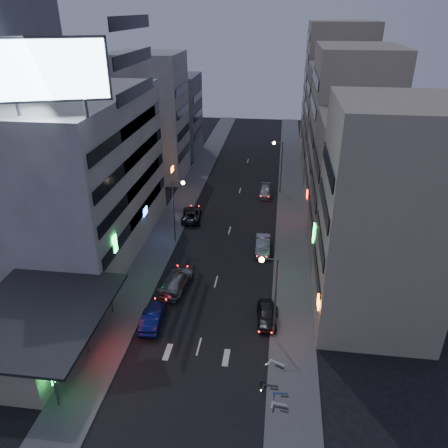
% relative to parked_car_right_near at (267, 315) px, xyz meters
% --- Properties ---
extents(ground, '(180.00, 180.00, 0.00)m').
position_rel_parked_car_right_near_xyz_m(ground, '(-5.60, -8.17, -0.73)').
color(ground, black).
rests_on(ground, ground).
extents(sidewalk_left, '(4.00, 120.00, 0.12)m').
position_rel_parked_car_right_near_xyz_m(sidewalk_left, '(-13.60, 21.83, -0.67)').
color(sidewalk_left, '#4C4C4F').
rests_on(sidewalk_left, ground).
extents(sidewalk_right, '(4.00, 120.00, 0.12)m').
position_rel_parked_car_right_near_xyz_m(sidewalk_right, '(2.40, 21.83, -0.67)').
color(sidewalk_right, '#4C4C4F').
rests_on(sidewalk_right, ground).
extents(food_court, '(11.00, 13.00, 3.88)m').
position_rel_parked_car_right_near_xyz_m(food_court, '(-19.50, -6.17, 1.25)').
color(food_court, tan).
rests_on(food_court, ground).
extents(white_building, '(14.00, 24.00, 18.00)m').
position_rel_parked_car_right_near_xyz_m(white_building, '(-22.60, 11.83, 8.27)').
color(white_building, silver).
rests_on(white_building, ground).
extents(grey_tower, '(10.00, 14.00, 34.00)m').
position_rel_parked_car_right_near_xyz_m(grey_tower, '(-31.60, 14.83, 16.27)').
color(grey_tower, gray).
rests_on(grey_tower, ground).
extents(shophouse_near, '(10.00, 11.00, 20.00)m').
position_rel_parked_car_right_near_xyz_m(shophouse_near, '(9.40, 2.33, 9.27)').
color(shophouse_near, tan).
rests_on(shophouse_near, ground).
extents(shophouse_mid, '(11.00, 12.00, 16.00)m').
position_rel_parked_car_right_near_xyz_m(shophouse_mid, '(9.90, 13.83, 7.27)').
color(shophouse_mid, gray).
rests_on(shophouse_mid, ground).
extents(shophouse_far, '(10.00, 14.00, 22.00)m').
position_rel_parked_car_right_near_xyz_m(shophouse_far, '(9.40, 26.83, 10.27)').
color(shophouse_far, tan).
rests_on(shophouse_far, ground).
extents(far_left_a, '(11.00, 10.00, 20.00)m').
position_rel_parked_car_right_near_xyz_m(far_left_a, '(-21.10, 36.83, 9.27)').
color(far_left_a, silver).
rests_on(far_left_a, ground).
extents(far_left_b, '(12.00, 10.00, 15.00)m').
position_rel_parked_car_right_near_xyz_m(far_left_b, '(-21.60, 49.83, 6.77)').
color(far_left_b, gray).
rests_on(far_left_b, ground).
extents(far_right_a, '(11.00, 12.00, 18.00)m').
position_rel_parked_car_right_near_xyz_m(far_right_a, '(9.90, 41.83, 8.27)').
color(far_right_a, gray).
rests_on(far_right_a, ground).
extents(far_right_b, '(12.00, 12.00, 24.00)m').
position_rel_parked_car_right_near_xyz_m(far_right_b, '(10.40, 55.83, 11.27)').
color(far_right_b, tan).
rests_on(far_right_b, ground).
extents(billboard, '(9.52, 3.75, 6.20)m').
position_rel_parked_car_right_near_xyz_m(billboard, '(-18.59, 1.80, 20.93)').
color(billboard, '#595B60').
rests_on(billboard, white_building).
extents(street_lamp_right_near, '(1.60, 0.44, 8.02)m').
position_rel_parked_car_right_near_xyz_m(street_lamp_right_near, '(0.30, -2.17, 4.63)').
color(street_lamp_right_near, '#595B60').
rests_on(street_lamp_right_near, sidewalk_right).
extents(street_lamp_left, '(1.60, 0.44, 8.02)m').
position_rel_parked_car_right_near_xyz_m(street_lamp_left, '(-11.50, 13.83, 4.63)').
color(street_lamp_left, '#595B60').
rests_on(street_lamp_left, sidewalk_left).
extents(street_lamp_right_far, '(1.60, 0.44, 8.02)m').
position_rel_parked_car_right_near_xyz_m(street_lamp_right_far, '(0.30, 31.83, 4.63)').
color(street_lamp_right_far, '#595B60').
rests_on(street_lamp_right_far, sidewalk_right).
extents(parked_car_right_near, '(2.14, 4.45, 1.47)m').
position_rel_parked_car_right_near_xyz_m(parked_car_right_near, '(0.00, 0.00, 0.00)').
color(parked_car_right_near, '#242328').
rests_on(parked_car_right_near, ground).
extents(parked_car_right_mid, '(1.85, 4.86, 1.58)m').
position_rel_parked_car_right_near_xyz_m(parked_car_right_mid, '(-1.02, 13.04, 0.06)').
color(parked_car_right_mid, '#9C9FA4').
rests_on(parked_car_right_mid, ground).
extents(parked_car_left, '(3.10, 5.64, 1.50)m').
position_rel_parked_car_right_near_xyz_m(parked_car_left, '(-11.20, 20.51, 0.02)').
color(parked_car_left, '#232428').
rests_on(parked_car_left, ground).
extents(parked_car_right_far, '(1.98, 4.72, 1.36)m').
position_rel_parked_car_right_near_xyz_m(parked_car_right_far, '(-1.51, 30.22, -0.05)').
color(parked_car_right_far, gray).
rests_on(parked_car_right_far, ground).
extents(road_car_blue, '(1.91, 4.78, 1.54)m').
position_rel_parked_car_right_near_xyz_m(road_car_blue, '(-10.29, -1.77, 0.04)').
color(road_car_blue, navy).
rests_on(road_car_blue, ground).
extents(road_car_silver, '(2.95, 6.08, 1.71)m').
position_rel_parked_car_right_near_xyz_m(road_car_silver, '(-9.48, 4.12, 0.12)').
color(road_car_silver, gray).
rests_on(road_car_silver, ground).
extents(person, '(0.65, 0.48, 1.63)m').
position_rel_parked_car_right_near_xyz_m(person, '(0.83, 0.13, 0.20)').
color(person, black).
rests_on(person, sidewalk_right).
extents(scooter_black_a, '(0.78, 1.74, 1.02)m').
position_rel_parked_car_right_near_xyz_m(scooter_black_a, '(2.09, -9.77, -0.10)').
color(scooter_black_a, black).
rests_on(scooter_black_a, sidewalk_right).
extents(scooter_silver_a, '(0.74, 1.74, 1.03)m').
position_rel_parked_car_right_near_xyz_m(scooter_silver_a, '(1.96, -9.43, -0.10)').
color(scooter_silver_a, '#9D9EA4').
rests_on(scooter_silver_a, sidewalk_right).
extents(scooter_blue, '(0.71, 1.73, 1.03)m').
position_rel_parked_car_right_near_xyz_m(scooter_blue, '(2.02, -8.34, -0.10)').
color(scooter_blue, navy).
rests_on(scooter_blue, sidewalk_right).
extents(scooter_black_b, '(0.70, 1.84, 1.10)m').
position_rel_parked_car_right_near_xyz_m(scooter_black_b, '(1.30, -7.75, -0.06)').
color(scooter_black_b, black).
rests_on(scooter_black_b, sidewalk_right).
extents(scooter_silver_b, '(1.42, 2.08, 1.21)m').
position_rel_parked_car_right_near_xyz_m(scooter_silver_b, '(1.81, -5.51, -0.01)').
color(scooter_silver_b, silver).
rests_on(scooter_silver_b, sidewalk_right).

